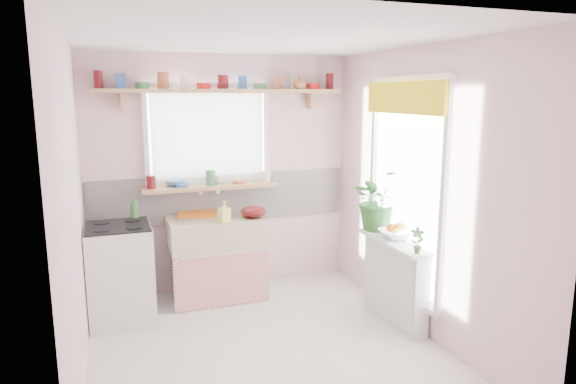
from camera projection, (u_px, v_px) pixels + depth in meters
name	position (u px, v px, depth m)	size (l,w,h in m)	color
room	(305.00, 169.00, 4.98)	(3.20, 3.20, 3.20)	silver
sink_unit	(216.00, 257.00, 5.29)	(0.95, 0.65, 1.11)	white
cooker	(121.00, 273.00, 4.75)	(0.58, 0.58, 0.93)	white
radiator_ledge	(395.00, 279.00, 4.77)	(0.22, 0.95, 0.78)	white
windowsill	(211.00, 187.00, 5.33)	(1.40, 0.22, 0.04)	tan
pine_shelf	(223.00, 91.00, 5.19)	(2.52, 0.24, 0.04)	tan
shelf_crockery	(221.00, 83.00, 5.17)	(2.47, 0.11, 0.12)	#590F14
sill_crockery	(211.00, 180.00, 5.32)	(1.35, 0.11, 0.12)	#590F14
dish_tray	(198.00, 213.00, 5.35)	(0.38, 0.29, 0.04)	orange
colander	(254.00, 212.00, 5.23)	(0.26, 0.26, 0.12)	#530E10
jade_plant	(378.00, 199.00, 5.02)	(0.55, 0.47, 0.61)	#2C6428
fruit_bowl	(396.00, 234.00, 4.74)	(0.32, 0.32, 0.08)	white
herb_pot	(417.00, 240.00, 4.29)	(0.12, 0.08, 0.22)	#346829
soap_bottle_sink	(224.00, 212.00, 5.03)	(0.10, 0.10, 0.21)	#F2F36C
sill_cup	(218.00, 179.00, 5.40)	(0.12, 0.12, 0.09)	#ECE5CD
sill_bowl	(175.00, 183.00, 5.26)	(0.19, 0.19, 0.06)	#30659E
shelf_vase	(299.00, 82.00, 5.38)	(0.14, 0.14, 0.14)	#AE6235
cooker_bottle	(134.00, 207.00, 4.90)	(0.08, 0.09, 0.22)	#39723A
fruit	(397.00, 228.00, 4.74)	(0.20, 0.14, 0.10)	#DF5812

